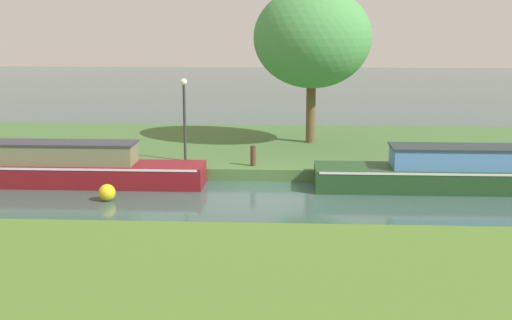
# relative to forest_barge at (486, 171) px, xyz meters

# --- Properties ---
(ground_plane) EXTENTS (120.00, 120.00, 0.00)m
(ground_plane) POSITION_rel_forest_barge_xyz_m (-7.07, -1.20, -0.61)
(ground_plane) COLOR #36544D
(riverbank_far) EXTENTS (72.00, 10.00, 0.40)m
(riverbank_far) POSITION_rel_forest_barge_xyz_m (-7.07, 5.80, -0.41)
(riverbank_far) COLOR #456C36
(riverbank_far) RESTS_ON ground_plane
(riverbank_near) EXTENTS (72.00, 10.00, 0.40)m
(riverbank_near) POSITION_rel_forest_barge_xyz_m (-7.07, -10.20, -0.41)
(riverbank_near) COLOR #4F762B
(riverbank_near) RESTS_ON ground_plane
(forest_barge) EXTENTS (10.28, 1.73, 1.42)m
(forest_barge) POSITION_rel_forest_barge_xyz_m (0.00, 0.00, 0.00)
(forest_barge) COLOR #214521
(forest_barge) RESTS_ON ground_plane
(maroon_narrowboat) EXTENTS (10.67, 1.54, 2.11)m
(maroon_narrowboat) POSITION_rel_forest_barge_xyz_m (-14.87, 0.00, 0.07)
(maroon_narrowboat) COLOR maroon
(maroon_narrowboat) RESTS_ON ground_plane
(willow_tree_left) EXTENTS (4.64, 4.48, 6.24)m
(willow_tree_left) POSITION_rel_forest_barge_xyz_m (-5.41, 5.64, 4.04)
(willow_tree_left) COLOR brown
(willow_tree_left) RESTS_ON riverbank_far
(lamp_post) EXTENTS (0.24, 0.24, 2.93)m
(lamp_post) POSITION_rel_forest_barge_xyz_m (-9.98, 2.18, 1.63)
(lamp_post) COLOR #333338
(lamp_post) RESTS_ON riverbank_far
(mooring_post_near) EXTENTS (0.18, 0.18, 0.70)m
(mooring_post_near) POSITION_rel_forest_barge_xyz_m (-7.51, 1.42, 0.14)
(mooring_post_near) COLOR #502E22
(mooring_post_near) RESTS_ON riverbank_far
(channel_buoy) EXTENTS (0.51, 0.51, 0.51)m
(channel_buoy) POSITION_rel_forest_barge_xyz_m (-11.70, -1.91, -0.36)
(channel_buoy) COLOR yellow
(channel_buoy) RESTS_ON ground_plane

